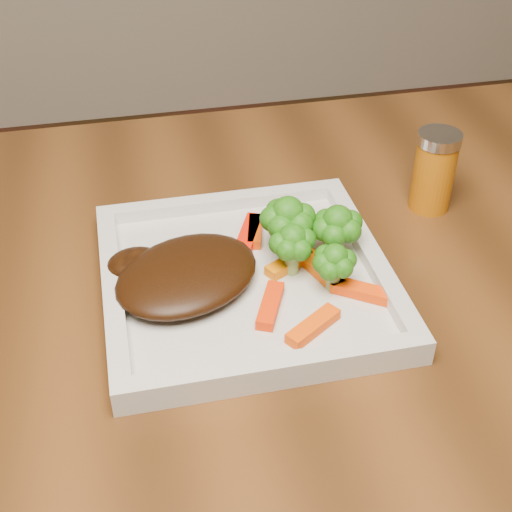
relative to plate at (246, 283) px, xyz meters
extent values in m
cube|color=silver|center=(0.00, 0.00, 0.00)|extent=(0.27, 0.27, 0.01)
ellipsoid|color=black|center=(-0.06, 0.00, 0.02)|extent=(0.18, 0.17, 0.03)
cube|color=#FF4C04|center=(0.04, -0.08, 0.01)|extent=(0.06, 0.05, 0.01)
cube|color=#FF4004|center=(0.10, -0.05, 0.01)|extent=(0.06, 0.05, 0.01)
cube|color=#F83104|center=(0.01, -0.05, 0.01)|extent=(0.04, 0.06, 0.01)
cube|color=red|center=(0.10, 0.05, 0.01)|extent=(0.06, 0.02, 0.01)
cube|color=#FF1904|center=(0.02, 0.06, 0.01)|extent=(0.04, 0.06, 0.01)
cube|color=#F55E04|center=(0.07, -0.01, 0.01)|extent=(0.03, 0.06, 0.01)
cube|color=orange|center=(0.05, 0.01, 0.01)|extent=(0.06, 0.04, 0.01)
cylinder|color=#AF5D09|center=(0.23, 0.10, 0.04)|extent=(0.05, 0.05, 0.09)
cube|color=#E04003|center=(0.02, 0.07, 0.01)|extent=(0.03, 0.05, 0.01)
camera|label=1|loc=(-0.10, -0.52, 0.44)|focal=50.00mm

